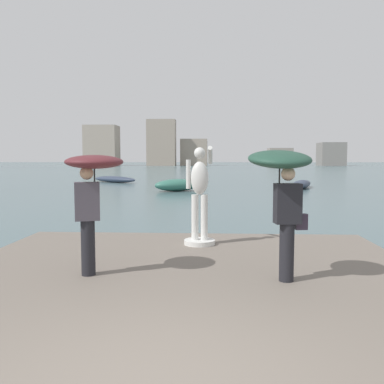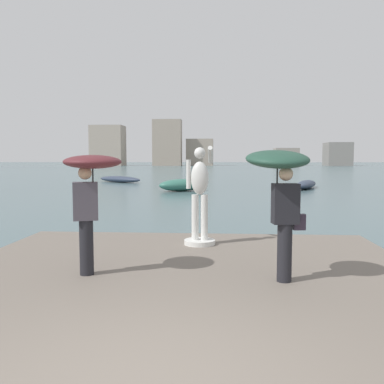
{
  "view_description": "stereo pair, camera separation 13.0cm",
  "coord_description": "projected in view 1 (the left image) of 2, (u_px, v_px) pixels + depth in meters",
  "views": [
    {
      "loc": [
        0.45,
        -3.12,
        2.25
      ],
      "look_at": [
        0.0,
        5.5,
        1.55
      ],
      "focal_mm": 38.81,
      "sensor_mm": 36.0,
      "label": 1
    },
    {
      "loc": [
        0.58,
        -3.11,
        2.25
      ],
      "look_at": [
        0.0,
        5.5,
        1.55
      ],
      "focal_mm": 38.81,
      "sensor_mm": 36.0,
      "label": 2
    }
  ],
  "objects": [
    {
      "name": "onlooker_right",
      "position": [
        282.0,
        180.0,
        6.18
      ],
      "size": [
        1.05,
        1.07,
        2.03
      ],
      "color": "black",
      "rests_on": "pier"
    },
    {
      "name": "distant_skyline",
      "position": [
        183.0,
        149.0,
        127.41
      ],
      "size": [
        78.96,
        11.31,
        13.87
      ],
      "color": "#A89989",
      "rests_on": "ground"
    },
    {
      "name": "boat_far",
      "position": [
        301.0,
        184.0,
        31.12
      ],
      "size": [
        2.88,
        5.14,
        0.61
      ],
      "color": "#2D384C",
      "rests_on": "ground"
    },
    {
      "name": "boat_leftward",
      "position": [
        177.0,
        185.0,
        28.46
      ],
      "size": [
        3.49,
        2.72,
        0.83
      ],
      "color": "#336B5B",
      "rests_on": "ground"
    },
    {
      "name": "ground_plane",
      "position": [
        209.0,
        180.0,
        43.13
      ],
      "size": [
        400.0,
        400.0,
        0.0
      ],
      "primitive_type": "plane",
      "color": "#4C666B"
    },
    {
      "name": "boat_near",
      "position": [
        114.0,
        179.0,
        38.8
      ],
      "size": [
        5.16,
        4.23,
        0.58
      ],
      "color": "#2D384C",
      "rests_on": "ground"
    },
    {
      "name": "statue_white_figure",
      "position": [
        200.0,
        200.0,
        8.88
      ],
      "size": [
        0.67,
        0.9,
        2.12
      ],
      "color": "silver",
      "rests_on": "pier"
    },
    {
      "name": "onlooker_left",
      "position": [
        92.0,
        183.0,
        6.53
      ],
      "size": [
        1.15,
        1.15,
        1.92
      ],
      "color": "black",
      "rests_on": "pier"
    },
    {
      "name": "pier",
      "position": [
        178.0,
        319.0,
        5.3
      ],
      "size": [
        7.91,
        10.02,
        0.4
      ],
      "primitive_type": "cube",
      "color": "#70665B",
      "rests_on": "ground"
    }
  ]
}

